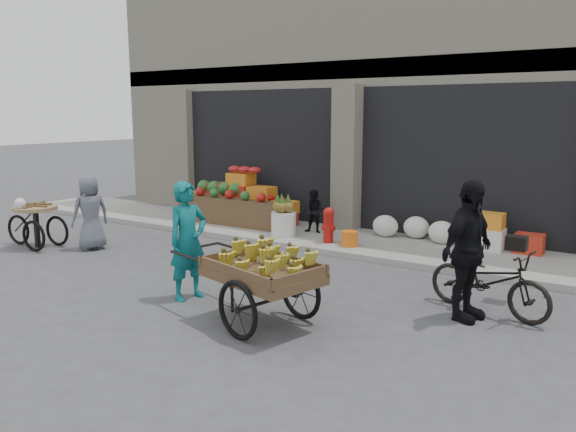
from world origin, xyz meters
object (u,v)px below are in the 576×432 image
Objects in this scene: pineapple_bin at (284,224)px; bicycle at (489,281)px; cyclist at (468,251)px; vendor_grey at (90,212)px; vendor_woman at (188,241)px; tricycle_cart at (36,220)px; orange_bucket at (350,239)px; fire_hydrant at (328,224)px; seated_person at (315,211)px; banana_cart at (259,267)px.

bicycle reaches higher than pineapple_bin.
pineapple_bin is 0.28× the size of cyclist.
vendor_woman is at bearing 89.75° from vendor_grey.
tricycle_cart is 0.84× the size of bicycle.
pineapple_bin is 0.35× the size of vendor_grey.
orange_bucket is at bearing 137.68° from vendor_grey.
fire_hydrant is 0.96m from seated_person.
banana_cart is 3.10m from bicycle.
vendor_grey is at bearing -144.53° from seated_person.
vendor_grey is (-3.69, 1.18, -0.12)m from vendor_woman.
tricycle_cart is (-5.46, -3.05, 0.30)m from orange_bucket.
cyclist is at bearing 108.65° from vendor_grey.
pineapple_bin is at bearing 151.00° from vendor_grey.
cyclist is (7.30, 0.14, 0.18)m from vendor_grey.
tricycle_cart is at bearing -150.80° from orange_bucket.
pineapple_bin is at bearing 74.77° from cyclist.
pineapple_bin is 5.15m from bicycle.
pineapple_bin is 3.88m from vendor_grey.
vendor_grey is 0.80× the size of cyclist.
bicycle is (3.59, -2.07, -0.05)m from fire_hydrant.
vendor_woman is at bearing 124.21° from cyclist.
cyclist is (2.89, -2.42, 0.65)m from orange_bucket.
cyclist is (-0.20, -0.40, 0.47)m from bicycle.
banana_cart is at bearing -60.37° from pineapple_bin.
vendor_woman reaches higher than tricycle_cart.
vendor_woman reaches higher than banana_cart.
seated_person is at bearing 127.08° from banana_cart.
orange_bucket is 0.22× the size of vendor_grey.
vendor_woman is (0.48, -4.44, 0.27)m from seated_person.
bicycle is at bearing 0.88° from tricycle_cart.
orange_bucket is at bearing 23.17° from tricycle_cart.
orange_bucket is (0.50, -0.05, -0.23)m from fire_hydrant.
seated_person is 0.51× the size of cyclist.
vendor_woman is at bearing -175.84° from banana_cart.
tricycle_cart reaches higher than pineapple_bin.
vendor_woman is 4.81m from tricycle_cart.
vendor_woman is (0.88, -3.84, 0.49)m from pineapple_bin.
seated_person reaches higher than orange_bucket.
pineapple_bin is 0.36× the size of tricycle_cart.
cyclist reaches higher than vendor_grey.
vendor_woman reaches higher than pineapple_bin.
fire_hydrant reaches higher than orange_bucket.
cyclist reaches higher than pineapple_bin.
vendor_woman is 1.16× the size of vendor_grey.
pineapple_bin is 5.18m from cyclist.
vendor_grey reaches higher than fire_hydrant.
tricycle_cart is (-4.75, 0.69, -0.29)m from vendor_woman.
pineapple_bin is at bearing 79.75° from bicycle.
banana_cart is at bearing -87.88° from vendor_woman.
vendor_grey is (-3.21, -3.26, 0.15)m from seated_person.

